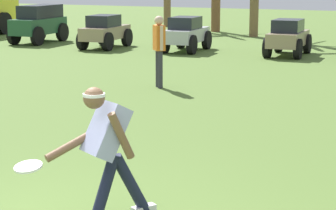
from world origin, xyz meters
name	(u,v)px	position (x,y,z in m)	size (l,w,h in m)	color
frisbee_thrower	(107,147)	(0.17, 0.84, 0.79)	(0.80, 0.92, 1.40)	#191E38
frisbee_in_flight	(28,167)	(-0.38, 0.31, 0.67)	(0.30, 0.30, 0.07)	white
teammate_near_sideline	(159,45)	(-2.78, 8.23, 0.94)	(0.37, 0.42, 1.56)	#33333D
parked_car_slot_a	(39,22)	(-10.74, 14.97, 0.72)	(1.27, 2.45, 1.34)	#235133
parked_car_slot_b	(105,31)	(-7.73, 14.44, 0.56)	(1.24, 2.26, 1.10)	#998466
parked_car_slot_c	(186,33)	(-4.92, 14.75, 0.56)	(1.23, 2.26, 1.10)	#B7BABF
parked_car_slot_d	(288,37)	(-1.66, 14.96, 0.56)	(1.18, 2.24, 1.10)	#998466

